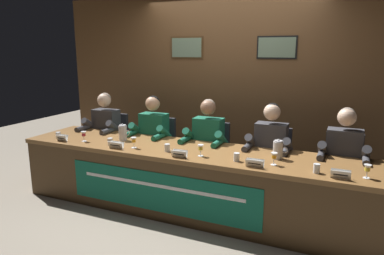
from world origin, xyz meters
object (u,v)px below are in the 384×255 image
juice_glass_center (201,148)px  juice_glass_right (274,156)px  chair_center (211,159)px  juice_glass_far_left (84,134)px  water_cup_far_left (58,136)px  chair_left (159,152)px  water_cup_center (167,148)px  water_cup_left (110,142)px  chair_far_right (341,176)px  chair_far_left (113,145)px  chair_right (272,166)px  conference_table (187,170)px  panelist_far_left (103,130)px  panelist_left (151,135)px  panelist_far_right (343,157)px  water_pitcher_right_side (278,150)px  panelist_center (206,141)px  nameplate_far_right (341,174)px  juice_glass_far_right (367,169)px  water_cup_far_right (317,169)px  panelist_right (269,149)px  nameplate_left (116,145)px  water_cup_right (237,157)px  juice_glass_left (134,141)px  water_pitcher_left_side (123,133)px  nameplate_center (179,154)px  nameplate_far_left (62,138)px  nameplate_right (255,163)px

juice_glass_center → juice_glass_right: 0.76m
chair_center → juice_glass_right: chair_center is taller
juice_glass_far_left → water_cup_far_left: 0.38m
chair_left → water_cup_center: size_ratio=10.66×
water_cup_left → chair_far_right: 2.66m
chair_far_left → chair_right: same height
conference_table → panelist_far_left: bearing=161.0°
panelist_left → panelist_far_right: (2.34, 0.00, 0.00)m
panelist_far_left → water_pitcher_right_side: (2.51, -0.38, 0.11)m
panelist_center → nameplate_far_right: bearing=-25.4°
juice_glass_far_right → chair_center: bearing=154.8°
juice_glass_far_right → water_cup_far_right: bearing=-175.1°
panelist_center → panelist_right: (0.78, 0.00, 0.00)m
nameplate_left → chair_center: bearing=49.6°
conference_table → water_cup_right: water_cup_right is taller
chair_center → panelist_center: size_ratio=0.73×
juice_glass_left → water_pitcher_left_side: (-0.32, 0.25, 0.01)m
water_cup_far_left → juice_glass_center: bearing=1.4°
juice_glass_left → juice_glass_right: same height
panelist_far_right → juice_glass_far_right: (0.20, -0.63, 0.10)m
nameplate_center → chair_far_right: (1.55, 0.95, -0.33)m
chair_left → chair_center: same height
chair_center → juice_glass_far_right: chair_center is taller
chair_left → chair_center: size_ratio=1.00×
panelist_left → nameplate_center: (0.79, -0.75, 0.05)m
water_cup_left → juice_glass_center: bearing=1.5°
chair_far_right → juice_glass_center: bearing=-149.2°
panelist_right → panelist_center: bearing=180.0°
juice_glass_far_left → nameplate_left: 0.56m
nameplate_far_left → water_cup_far_right: size_ratio=1.79×
water_cup_far_left → water_cup_right: 2.31m
panelist_center → water_pitcher_left_side: (-0.94, -0.39, 0.11)m
juice_glass_left → conference_table: bearing=9.3°
juice_glass_left → panelist_far_right: size_ratio=0.10×
chair_left → panelist_right: (1.56, -0.20, 0.28)m
chair_center → water_pitcher_left_side: bearing=-147.9°
panelist_center → water_pitcher_right_side: 1.02m
panelist_left → water_pitcher_left_side: (-0.16, -0.39, 0.11)m
chair_left → chair_center: (0.78, 0.00, 0.00)m
nameplate_right → water_pitcher_left_side: 1.78m
water_pitcher_left_side → nameplate_far_right: bearing=-7.9°
juice_glass_right → water_pitcher_right_side: water_pitcher_right_side is taller
panelist_right → chair_right: bearing=90.0°
conference_table → chair_left: 1.07m
chair_left → juice_glass_center: size_ratio=7.31×
water_cup_far_left → panelist_left: (0.95, 0.67, -0.05)m
chair_left → panelist_center: (0.78, -0.20, 0.28)m
juice_glass_center → nameplate_right: bearing=-11.2°
chair_center → water_pitcher_left_side: size_ratio=4.31×
panelist_far_left → chair_left: size_ratio=1.36×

